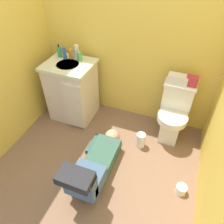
# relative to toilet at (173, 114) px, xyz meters

# --- Properties ---
(ground_plane) EXTENTS (2.72, 3.09, 0.04)m
(ground_plane) POSITION_rel_toilet_xyz_m (-0.70, -0.79, -0.39)
(ground_plane) COLOR #836049
(wall_back) EXTENTS (2.38, 0.08, 2.40)m
(wall_back) POSITION_rel_toilet_xyz_m (-0.70, 0.30, 0.83)
(wall_back) COLOR #E7C24D
(wall_back) RESTS_ON ground_plane
(toilet) EXTENTS (0.36, 0.46, 0.75)m
(toilet) POSITION_rel_toilet_xyz_m (0.00, 0.00, 0.00)
(toilet) COLOR silver
(toilet) RESTS_ON ground_plane
(vanity_cabinet) EXTENTS (0.60, 0.53, 0.82)m
(vanity_cabinet) POSITION_rel_toilet_xyz_m (-1.35, -0.07, 0.05)
(vanity_cabinet) COLOR silver
(vanity_cabinet) RESTS_ON ground_plane
(faucet) EXTENTS (0.02, 0.02, 0.10)m
(faucet) POSITION_rel_toilet_xyz_m (-1.35, 0.07, 0.50)
(faucet) COLOR silver
(faucet) RESTS_ON vanity_cabinet
(person_plumber) EXTENTS (0.39, 1.06, 0.52)m
(person_plumber) POSITION_rel_toilet_xyz_m (-0.65, -0.90, -0.19)
(person_plumber) COLOR #33594C
(person_plumber) RESTS_ON ground_plane
(tissue_box) EXTENTS (0.22, 0.11, 0.10)m
(tissue_box) POSITION_rel_toilet_xyz_m (-0.05, 0.09, 0.43)
(tissue_box) COLOR silver
(tissue_box) RESTS_ON toilet
(toiletry_bag) EXTENTS (0.12, 0.09, 0.11)m
(toiletry_bag) POSITION_rel_toilet_xyz_m (0.10, 0.09, 0.44)
(toiletry_bag) COLOR #B22D3F
(toiletry_bag) RESTS_ON toilet
(soap_dispenser) EXTENTS (0.06, 0.06, 0.17)m
(soap_dispenser) POSITION_rel_toilet_xyz_m (-1.54, 0.05, 0.52)
(soap_dispenser) COLOR #3BA260
(soap_dispenser) RESTS_ON vanity_cabinet
(bottle_blue) EXTENTS (0.05, 0.05, 0.15)m
(bottle_blue) POSITION_rel_toilet_xyz_m (-1.45, 0.03, 0.53)
(bottle_blue) COLOR #3961B0
(bottle_blue) RESTS_ON vanity_cabinet
(bottle_amber) EXTENTS (0.06, 0.06, 0.13)m
(bottle_amber) POSITION_rel_toilet_xyz_m (-1.38, 0.07, 0.51)
(bottle_amber) COLOR orange
(bottle_amber) RESTS_ON vanity_cabinet
(bottle_white) EXTENTS (0.05, 0.05, 0.18)m
(bottle_white) POSITION_rel_toilet_xyz_m (-1.31, 0.09, 0.54)
(bottle_white) COLOR white
(bottle_white) RESTS_ON vanity_cabinet
(bottle_green) EXTENTS (0.06, 0.06, 0.12)m
(bottle_green) POSITION_rel_toilet_xyz_m (-1.25, 0.05, 0.51)
(bottle_green) COLOR green
(bottle_green) RESTS_ON vanity_cabinet
(paper_towel_roll) EXTENTS (0.11, 0.11, 0.20)m
(paper_towel_roll) POSITION_rel_toilet_xyz_m (-0.30, -0.32, -0.27)
(paper_towel_roll) COLOR white
(paper_towel_roll) RESTS_ON ground_plane
(toilet_paper_roll) EXTENTS (0.11, 0.11, 0.10)m
(toilet_paper_roll) POSITION_rel_toilet_xyz_m (0.25, -0.77, -0.32)
(toilet_paper_roll) COLOR white
(toilet_paper_roll) RESTS_ON ground_plane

